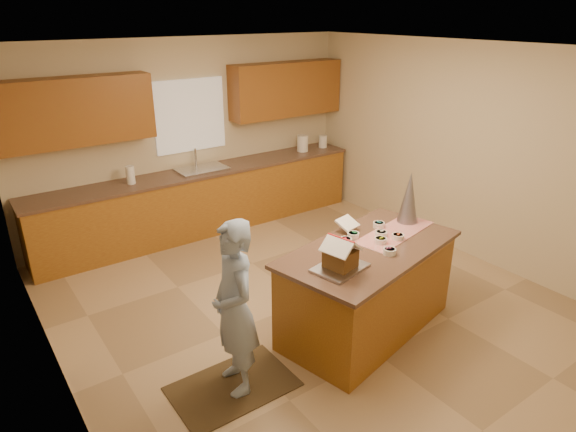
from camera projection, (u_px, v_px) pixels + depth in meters
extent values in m
plane|color=tan|center=(306.00, 302.00, 5.61)|extent=(5.50, 5.50, 0.00)
plane|color=silver|center=(310.00, 49.00, 4.57)|extent=(5.50, 5.50, 0.00)
plane|color=beige|center=(190.00, 136.00, 7.16)|extent=(5.50, 5.50, 0.00)
plane|color=beige|center=(42.00, 252.00, 3.75)|extent=(5.50, 5.50, 0.00)
plane|color=beige|center=(462.00, 151.00, 6.43)|extent=(5.50, 5.50, 0.00)
plane|color=gray|center=(75.00, 311.00, 3.20)|extent=(0.00, 2.50, 2.50)
cube|color=white|center=(190.00, 116.00, 7.03)|extent=(1.05, 0.03, 1.00)
cube|color=#98641F|center=(204.00, 202.00, 7.28)|extent=(4.80, 0.60, 0.88)
cube|color=brown|center=(202.00, 172.00, 7.11)|extent=(4.85, 0.63, 0.04)
cube|color=brown|center=(74.00, 112.00, 5.99)|extent=(1.85, 0.35, 0.80)
cube|color=brown|center=(286.00, 89.00, 7.65)|extent=(1.85, 0.35, 0.80)
cube|color=silver|center=(202.00, 172.00, 7.11)|extent=(0.70, 0.45, 0.12)
cylinder|color=silver|center=(196.00, 158.00, 7.18)|extent=(0.03, 0.03, 0.28)
cube|color=#98641F|center=(367.00, 290.00, 4.99)|extent=(1.96, 1.27, 0.88)
cube|color=brown|center=(370.00, 249.00, 4.82)|extent=(2.05, 1.37, 0.04)
cube|color=#B70F0D|center=(395.00, 232.00, 5.12)|extent=(1.06, 0.57, 0.01)
cube|color=silver|center=(340.00, 268.00, 4.39)|extent=(0.52, 0.43, 0.03)
cube|color=white|center=(347.00, 223.00, 5.11)|extent=(0.25, 0.22, 0.09)
cone|color=#A3A1AD|center=(409.00, 198.00, 5.27)|extent=(0.26, 0.26, 0.55)
cube|color=black|center=(233.00, 386.00, 4.35)|extent=(1.04, 0.68, 0.01)
imported|color=#96AFD4|center=(234.00, 308.00, 4.08)|extent=(0.46, 0.61, 1.54)
cylinder|color=white|center=(303.00, 144.00, 8.02)|extent=(0.16, 0.16, 0.22)
cylinder|color=white|center=(303.00, 143.00, 8.01)|extent=(0.18, 0.18, 0.26)
cylinder|color=white|center=(323.00, 141.00, 8.24)|extent=(0.14, 0.14, 0.20)
cylinder|color=white|center=(130.00, 175.00, 6.51)|extent=(0.11, 0.11, 0.24)
cube|color=brown|center=(340.00, 258.00, 4.36)|extent=(0.27, 0.28, 0.16)
cube|color=white|center=(337.00, 247.00, 4.26)|extent=(0.20, 0.31, 0.13)
cube|color=white|center=(345.00, 242.00, 4.35)|extent=(0.20, 0.31, 0.13)
cylinder|color=red|center=(341.00, 238.00, 4.29)|extent=(0.08, 0.28, 0.02)
cylinder|color=white|center=(381.00, 234.00, 5.02)|extent=(0.12, 0.12, 0.06)
cylinder|color=#34B3C3|center=(379.00, 225.00, 5.23)|extent=(0.12, 0.12, 0.06)
cylinder|color=#E25528|center=(398.00, 237.00, 4.95)|extent=(0.12, 0.12, 0.06)
cylinder|color=#FB77CC|center=(390.00, 251.00, 4.66)|extent=(0.12, 0.12, 0.06)
cylinder|color=#29B566|center=(353.00, 235.00, 4.99)|extent=(0.12, 0.12, 0.06)
cylinder|color=#DB2643|center=(346.00, 241.00, 4.87)|extent=(0.12, 0.12, 0.06)
cylinder|color=#C5E524|center=(381.00, 241.00, 4.88)|extent=(0.12, 0.12, 0.06)
cylinder|color=#923091|center=(330.00, 243.00, 4.82)|extent=(0.12, 0.12, 0.06)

